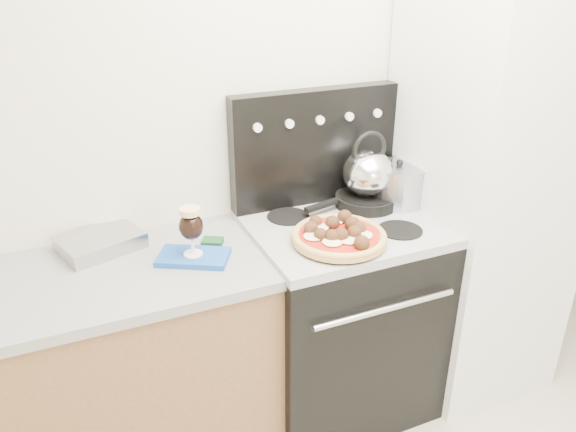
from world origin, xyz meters
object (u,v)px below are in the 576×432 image
base_cabinet (80,387)px  beer_glass (191,231)px  pizza (339,235)px  stove_body (338,320)px  pizza_pan (339,242)px  skillet (366,200)px  fridge (482,193)px  tea_kettle (368,169)px  oven_mitt (194,257)px  stock_pot (398,186)px

base_cabinet → beer_glass: bearing=-4.5°
base_cabinet → pizza: (1.01, -0.17, 0.53)m
stove_body → pizza_pan: (-0.10, -0.15, 0.49)m
pizza → skillet: size_ratio=1.33×
fridge → skillet: fridge is taller
base_cabinet → tea_kettle: bearing=4.3°
fridge → skillet: bearing=164.0°
stove_body → fridge: size_ratio=0.46×
oven_mitt → pizza_pan: 0.55m
fridge → stock_pot: fridge is taller
oven_mitt → pizza: bearing=-13.9°
pizza → beer_glass: bearing=166.1°
oven_mitt → skillet: size_ratio=0.95×
tea_kettle → oven_mitt: bearing=-151.1°
fridge → beer_glass: 1.34m
stove_body → oven_mitt: (-0.64, -0.01, 0.47)m
base_cabinet → beer_glass: size_ratio=7.55×
pizza_pan → skillet: (0.28, 0.27, 0.02)m
stove_body → pizza: bearing=-123.7°
pizza_pan → stock_pot: 0.49m
tea_kettle → stock_pot: 0.17m
beer_glass → stock_pot: beer_glass is taller
base_cabinet → fridge: (1.80, -0.05, 0.52)m
pizza → tea_kettle: (0.28, 0.27, 0.13)m
pizza → pizza_pan: bearing=0.0°
tea_kettle → stock_pot: tea_kettle is taller
pizza_pan → tea_kettle: (0.28, 0.27, 0.16)m
oven_mitt → tea_kettle: (0.82, 0.13, 0.18)m
pizza → tea_kettle: bearing=43.7°
pizza → stock_pot: 0.48m
stock_pot → tea_kettle: bearing=166.9°
stove_body → stock_pot: bearing=15.7°
base_cabinet → stock_pot: (1.43, 0.07, 0.57)m
fridge → beer_glass: size_ratio=9.90×
beer_glass → pizza_pan: 0.56m
base_cabinet → stove_body: 1.11m
fridge → pizza_pan: fridge is taller
pizza_pan → pizza: bearing=0.0°
beer_glass → skillet: size_ratio=0.71×
fridge → pizza_pan: bearing=-171.4°
base_cabinet → stock_pot: bearing=2.6°
pizza → fridge: bearing=8.6°
stove_body → oven_mitt: 0.79m
beer_glass → pizza_pan: size_ratio=0.56×
pizza → skillet: (0.28, 0.27, -0.01)m
stock_pot → fridge: bearing=-17.0°
stove_body → tea_kettle: size_ratio=3.62×
beer_glass → tea_kettle: (0.82, 0.13, 0.07)m
beer_glass → tea_kettle: tea_kettle is taller
beer_glass → stock_pot: bearing=6.1°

